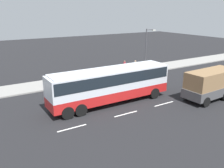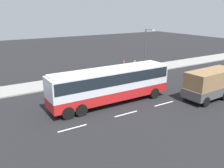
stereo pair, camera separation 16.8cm
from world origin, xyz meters
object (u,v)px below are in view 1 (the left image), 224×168
at_px(cargo_truck, 217,82).
at_px(pedestrian_near_curb, 135,65).
at_px(street_lamp, 147,47).
at_px(coach_bus, 111,82).
at_px(pedestrian_at_crossing, 125,65).

bearing_deg(cargo_truck, pedestrian_near_curb, 91.64).
relative_size(cargo_truck, street_lamp, 1.39).
bearing_deg(coach_bus, cargo_truck, -22.44).
height_order(cargo_truck, street_lamp, street_lamp).
height_order(pedestrian_at_crossing, street_lamp, street_lamp).
relative_size(coach_bus, cargo_truck, 1.44).
bearing_deg(pedestrian_near_curb, coach_bus, 41.43).
relative_size(pedestrian_near_curb, pedestrian_at_crossing, 1.02).
bearing_deg(coach_bus, pedestrian_near_curb, 42.44).
xyz_separation_m(coach_bus, pedestrian_at_crossing, (8.01, 9.30, -1.07)).
distance_m(coach_bus, street_lamp, 13.18).
xyz_separation_m(coach_bus, pedestrian_near_curb, (9.36, 8.52, -1.05)).
bearing_deg(pedestrian_at_crossing, street_lamp, 35.48).
xyz_separation_m(cargo_truck, pedestrian_near_curb, (-0.87, 12.77, -0.52)).
xyz_separation_m(coach_bus, cargo_truck, (10.23, -4.24, -0.53)).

